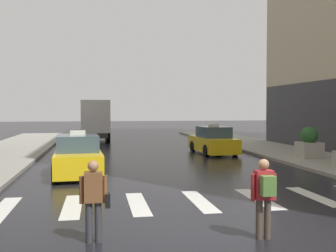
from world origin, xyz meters
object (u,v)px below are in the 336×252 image
at_px(taxi_lead, 78,157).
at_px(pedestrian_with_backpack, 264,192).
at_px(taxi_second, 213,141).
at_px(pedestrian_with_handbag, 94,196).
at_px(box_truck, 96,119).
at_px(planter_mid_block, 309,144).

height_order(taxi_lead, pedestrian_with_backpack, taxi_lead).
distance_m(taxi_second, pedestrian_with_backpack, 15.80).
height_order(taxi_lead, pedestrian_with_handbag, taxi_lead).
bearing_deg(taxi_lead, pedestrian_with_handbag, -85.21).
bearing_deg(box_truck, pedestrian_with_handbag, -89.85).
xyz_separation_m(taxi_lead, planter_mid_block, (11.60, 2.53, 0.15)).
bearing_deg(pedestrian_with_backpack, pedestrian_with_handbag, 173.21).
distance_m(box_truck, planter_mid_block, 18.36).
relative_size(taxi_lead, taxi_second, 1.00).
relative_size(pedestrian_with_backpack, pedestrian_with_handbag, 1.00).
height_order(taxi_lead, planter_mid_block, taxi_lead).
xyz_separation_m(taxi_second, pedestrian_with_backpack, (-3.48, -15.41, 0.25)).
bearing_deg(pedestrian_with_handbag, planter_mid_block, 45.35).
bearing_deg(pedestrian_with_backpack, taxi_lead, 114.89).
distance_m(taxi_second, planter_mid_block, 5.64).
bearing_deg(planter_mid_block, pedestrian_with_handbag, -134.65).
xyz_separation_m(pedestrian_with_backpack, pedestrian_with_handbag, (-3.42, 0.41, -0.04)).
bearing_deg(taxi_lead, box_truck, 87.86).
distance_m(taxi_second, pedestrian_with_handbag, 16.51).
bearing_deg(pedestrian_with_backpack, taxi_second, 77.27).
bearing_deg(box_truck, taxi_second, -56.97).
height_order(taxi_second, pedestrian_with_handbag, taxi_second).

